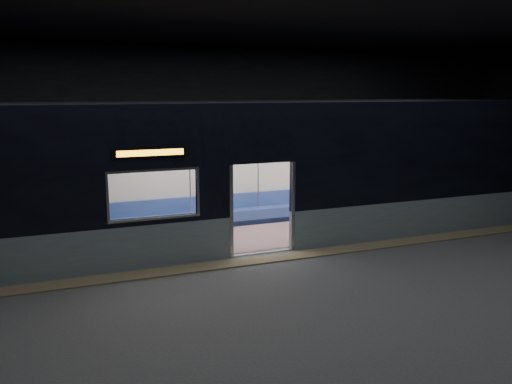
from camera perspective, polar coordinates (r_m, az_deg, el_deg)
station_floor at (r=11.38m, az=2.69°, el=-7.91°), size 24.00×14.00×0.01m
station_envelope at (r=10.78m, az=2.86°, el=10.90°), size 24.00×14.00×5.00m
tactile_strip at (r=11.85m, az=1.58°, el=-7.03°), size 22.80×0.50×0.03m
metro_car at (r=13.25m, az=-1.82°, el=2.99°), size 18.00×3.04×3.35m
passenger at (r=15.45m, az=6.48°, el=-0.00°), size 0.37×0.64×1.30m
handbag at (r=15.29m, az=6.84°, el=-0.53°), size 0.33×0.31×0.13m
transit_map at (r=16.77m, az=12.87°, el=3.16°), size 1.07×0.03×0.69m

